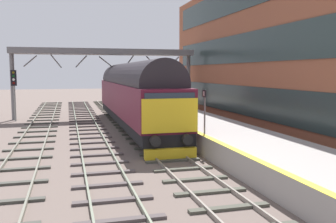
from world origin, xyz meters
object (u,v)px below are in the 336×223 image
object	(u,v)px
waiting_passenger	(185,101)
signal_post_mid	(14,88)
platform_number_sign	(205,105)
diesel_locomotive	(133,93)

from	to	relation	value
waiting_passenger	signal_post_mid	bearing A→B (deg)	60.54
waiting_passenger	platform_number_sign	bearing A→B (deg)	172.96
diesel_locomotive	platform_number_sign	xyz separation A→B (m)	(1.98, -8.92, -0.08)
diesel_locomotive	signal_post_mid	size ratio (longest dim) A/B	4.79
platform_number_sign	waiting_passenger	xyz separation A→B (m)	(1.38, 7.40, -0.42)
signal_post_mid	waiting_passenger	distance (m)	14.37
signal_post_mid	waiting_passenger	world-z (taller)	signal_post_mid
diesel_locomotive	signal_post_mid	bearing A→B (deg)	144.02
signal_post_mid	platform_number_sign	size ratio (longest dim) A/B	1.96
diesel_locomotive	waiting_passenger	distance (m)	3.73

